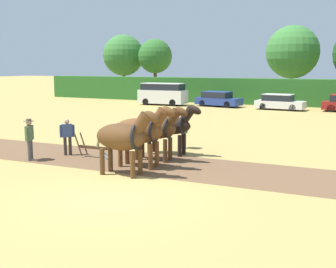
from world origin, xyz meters
name	(u,v)px	position (x,y,z in m)	size (l,w,h in m)	color
ground_plane	(115,198)	(0.00, 0.00, 0.00)	(240.00, 240.00, 0.00)	#A88E4C
plowed_furrow_strip	(79,156)	(-4.68, 4.33, 0.00)	(22.10, 3.79, 0.01)	brown
hedgerow	(297,92)	(0.00, 32.99, 1.33)	(60.13, 1.99, 2.66)	#286023
tree_far_left	(123,55)	(-24.48, 39.90, 5.37)	(5.61, 5.61, 8.19)	#423323
tree_left	(155,56)	(-19.31, 39.40, 5.16)	(4.46, 4.46, 7.42)	#4C3823
tree_center_left	(293,52)	(-1.92, 40.44, 5.50)	(6.09, 6.09, 8.56)	brown
draft_horse_lead_left	(123,137)	(-1.19, 2.44, 1.41)	(2.66, 1.08, 2.47)	#513319
draft_horse_lead_right	(141,131)	(-1.23, 3.77, 1.45)	(2.75, 1.07, 2.52)	brown
draft_horse_trail_left	(156,128)	(-1.27, 5.10, 1.35)	(2.71, 0.98, 2.38)	#513319
draft_horse_trail_right	(169,125)	(-1.31, 6.43, 1.32)	(2.93, 0.95, 2.33)	black
plow	(96,151)	(-3.81, 4.36, 0.32)	(1.64, 0.47, 1.13)	#4C331E
farmer_at_plow	(67,134)	(-5.29, 4.31, 0.94)	(0.52, 0.46, 1.62)	#38332D
farmer_beside_team	(184,129)	(-1.27, 7.98, 0.94)	(0.52, 0.44, 1.62)	#4C4C4C
farmer_onlooker_left	(29,136)	(-6.03, 2.79, 1.04)	(0.44, 0.63, 1.76)	#4C4C4C
parked_van	(163,94)	(-12.43, 27.97, 1.13)	(4.85, 2.15, 2.21)	silver
parked_car_left	(218,99)	(-6.83, 28.83, 0.71)	(4.65, 2.52, 1.47)	navy
parked_car_center_left	(279,102)	(-0.79, 28.31, 0.68)	(4.42, 2.13, 1.42)	silver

